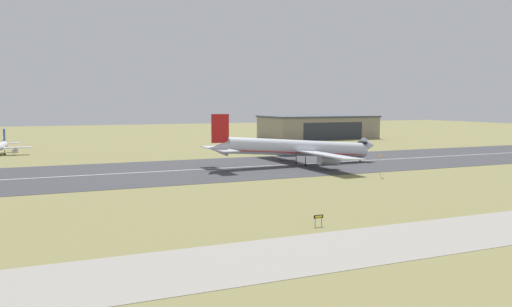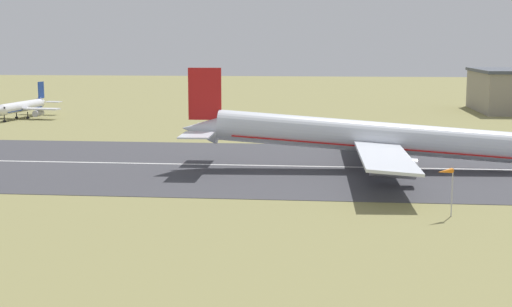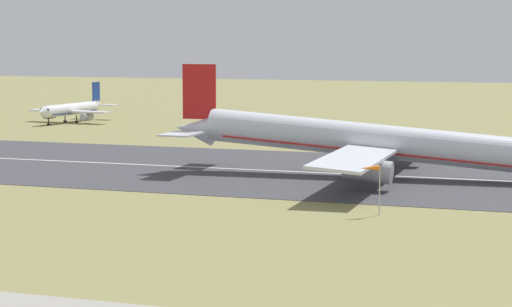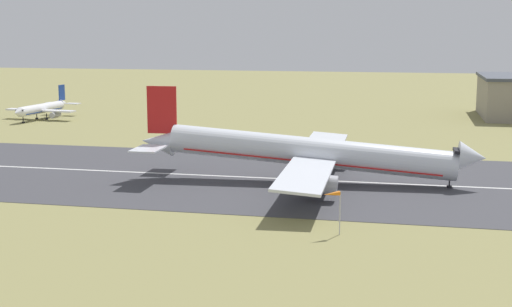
# 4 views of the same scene
# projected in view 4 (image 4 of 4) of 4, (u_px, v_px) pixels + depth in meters

# --- Properties ---
(runway_strip) EXTENTS (517.87, 51.26, 0.06)m
(runway_strip) POSITION_uv_depth(u_px,v_px,m) (121.00, 172.00, 130.39)
(runway_strip) COLOR #3D3D42
(runway_strip) RESTS_ON ground_plane
(runway_centreline) EXTENTS (466.09, 0.70, 0.01)m
(runway_centreline) POSITION_uv_depth(u_px,v_px,m) (121.00, 172.00, 130.38)
(runway_centreline) COLOR silver
(runway_centreline) RESTS_ON runway_strip
(airplane_landing) EXTENTS (58.80, 55.41, 16.05)m
(airplane_landing) POSITION_uv_depth(u_px,v_px,m) (309.00, 153.00, 120.29)
(airplane_landing) COLOR silver
(airplane_landing) RESTS_ON ground_plane
(airplane_parked_centre) EXTENTS (21.76, 25.78, 9.23)m
(airplane_parked_centre) POSITION_uv_depth(u_px,v_px,m) (42.00, 109.00, 206.26)
(airplane_parked_centre) COLOR white
(airplane_parked_centre) RESTS_ON ground_plane
(windsock_pole) EXTENTS (2.19, 1.85, 5.73)m
(windsock_pole) POSITION_uv_depth(u_px,v_px,m) (332.00, 196.00, 89.10)
(windsock_pole) COLOR #B7B7BC
(windsock_pole) RESTS_ON ground_plane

